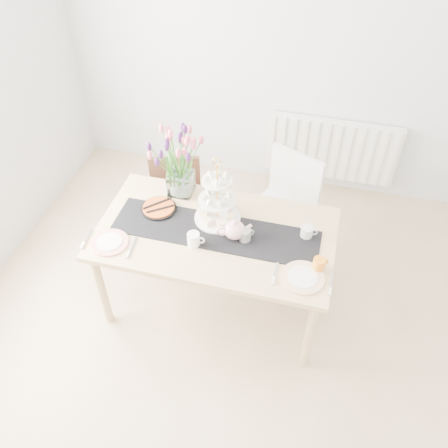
% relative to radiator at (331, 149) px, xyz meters
% --- Properties ---
extents(room_shell, '(4.50, 4.50, 4.50)m').
position_rel_radiator_xyz_m(room_shell, '(-0.50, -2.19, 0.85)').
color(room_shell, tan).
rests_on(room_shell, ground).
extents(radiator, '(1.20, 0.08, 0.60)m').
position_rel_radiator_xyz_m(radiator, '(0.00, 0.00, 0.00)').
color(radiator, white).
rests_on(radiator, room_shell).
extents(dining_table, '(1.60, 0.90, 0.75)m').
position_rel_radiator_xyz_m(dining_table, '(-0.67, -1.60, 0.22)').
color(dining_table, tan).
rests_on(dining_table, ground).
extents(chair_brown, '(0.50, 0.50, 0.81)m').
position_rel_radiator_xyz_m(chair_brown, '(-1.16, -1.06, 0.02)').
color(chair_brown, '#3D2516').
rests_on(chair_brown, ground).
extents(chair_white, '(0.60, 0.60, 0.91)m').
position_rel_radiator_xyz_m(chair_white, '(-0.29, -0.91, 0.08)').
color(chair_white, white).
rests_on(chair_white, ground).
extents(table_runner, '(1.40, 0.35, 0.01)m').
position_rel_radiator_xyz_m(table_runner, '(-0.67, -1.60, 0.30)').
color(table_runner, black).
rests_on(table_runner, dining_table).
extents(tulip_vase, '(0.62, 0.62, 0.52)m').
position_rel_radiator_xyz_m(tulip_vase, '(-1.02, -1.26, 0.64)').
color(tulip_vase, silver).
rests_on(tulip_vase, dining_table).
extents(cake_stand, '(0.32, 0.32, 0.47)m').
position_rel_radiator_xyz_m(cake_stand, '(-0.69, -1.48, 0.43)').
color(cake_stand, gold).
rests_on(cake_stand, dining_table).
extents(teapot, '(0.27, 0.25, 0.15)m').
position_rel_radiator_xyz_m(teapot, '(-0.54, -1.62, 0.37)').
color(teapot, silver).
rests_on(teapot, dining_table).
extents(cream_jug, '(0.09, 0.09, 0.08)m').
position_rel_radiator_xyz_m(cream_jug, '(-0.08, -1.49, 0.34)').
color(cream_jug, silver).
rests_on(cream_jug, dining_table).
extents(tart_tin, '(0.25, 0.25, 0.03)m').
position_rel_radiator_xyz_m(tart_tin, '(-1.12, -1.49, 0.31)').
color(tart_tin, black).
rests_on(tart_tin, dining_table).
extents(mug_grey, '(0.11, 0.11, 0.09)m').
position_rel_radiator_xyz_m(mug_grey, '(-0.46, -1.63, 0.35)').
color(mug_grey, gray).
rests_on(mug_grey, dining_table).
extents(mug_white, '(0.09, 0.09, 0.10)m').
position_rel_radiator_xyz_m(mug_white, '(-0.78, -1.76, 0.35)').
color(mug_white, white).
rests_on(mug_white, dining_table).
extents(mug_orange, '(0.10, 0.10, 0.09)m').
position_rel_radiator_xyz_m(mug_orange, '(0.03, -1.76, 0.34)').
color(mug_orange, orange).
rests_on(mug_orange, dining_table).
extents(plate_left, '(0.27, 0.27, 0.01)m').
position_rel_radiator_xyz_m(plate_left, '(-1.32, -1.88, 0.31)').
color(plate_left, white).
rests_on(plate_left, dining_table).
extents(plate_right, '(0.27, 0.27, 0.01)m').
position_rel_radiator_xyz_m(plate_right, '(-0.05, -1.86, 0.31)').
color(plate_right, white).
rests_on(plate_right, dining_table).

